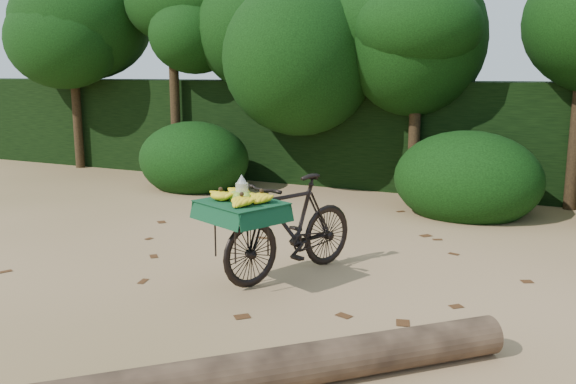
% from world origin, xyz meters
% --- Properties ---
extents(ground, '(80.00, 80.00, 0.00)m').
position_xyz_m(ground, '(0.00, 0.00, 0.00)').
color(ground, tan).
rests_on(ground, ground).
extents(vendor_bicycle, '(1.18, 1.80, 0.99)m').
position_xyz_m(vendor_bicycle, '(0.40, 0.91, 0.50)').
color(vendor_bicycle, black).
rests_on(vendor_bicycle, ground).
extents(fallen_log, '(2.84, 2.78, 0.27)m').
position_xyz_m(fallen_log, '(1.07, -1.26, 0.13)').
color(fallen_log, brown).
rests_on(fallen_log, ground).
extents(hedge_backdrop, '(26.00, 1.80, 1.80)m').
position_xyz_m(hedge_backdrop, '(0.00, 6.30, 0.90)').
color(hedge_backdrop, black).
rests_on(hedge_backdrop, ground).
extents(tree_row, '(14.50, 2.00, 4.00)m').
position_xyz_m(tree_row, '(-0.65, 5.50, 2.00)').
color(tree_row, black).
rests_on(tree_row, ground).
extents(bush_clumps, '(8.80, 1.70, 0.90)m').
position_xyz_m(bush_clumps, '(0.50, 4.30, 0.45)').
color(bush_clumps, black).
rests_on(bush_clumps, ground).
extents(leaf_litter, '(7.00, 7.30, 0.01)m').
position_xyz_m(leaf_litter, '(0.00, 0.65, 0.01)').
color(leaf_litter, '#482813').
rests_on(leaf_litter, ground).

